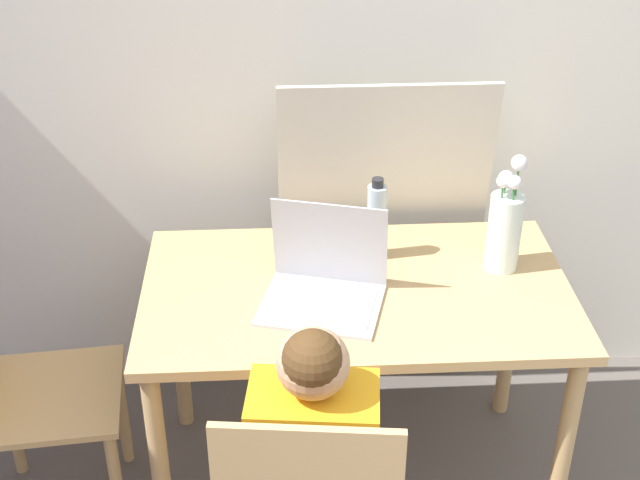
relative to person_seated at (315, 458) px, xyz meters
The scene contains 7 objects.
wall_back 1.33m from the person_seated, 75.25° to the left, with size 6.40×0.05×2.50m.
dining_table 0.58m from the person_seated, 75.34° to the left, with size 1.20×0.70×0.73m.
person_seated is the anchor object (origin of this frame).
laptop 0.54m from the person_seated, 84.11° to the left, with size 0.38×0.33×0.27m.
flower_vase 0.89m from the person_seated, 48.39° to the left, with size 0.10×0.10×0.35m.
water_bottle 0.78m from the person_seated, 73.42° to the left, with size 0.06×0.06×0.25m.
cardboard_panel 1.03m from the person_seated, 74.94° to the left, with size 0.66×0.18×1.19m.
Camera 1 is at (-0.37, -0.42, 2.10)m, focal length 50.00 mm.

